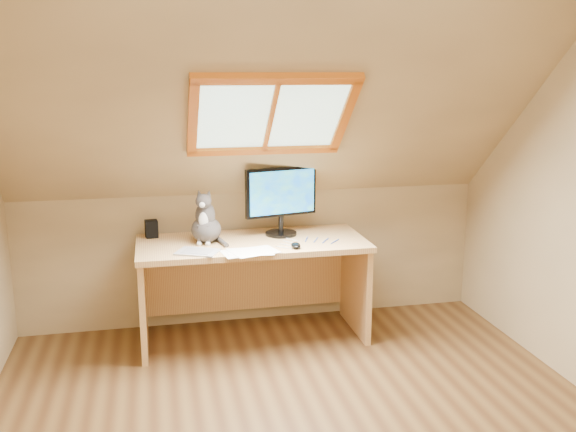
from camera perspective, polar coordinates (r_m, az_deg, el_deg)
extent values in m
cube|color=tan|center=(1.55, 18.72, -14.90)|extent=(3.50, 0.02, 2.40)
cube|color=tan|center=(4.93, -3.00, -3.62)|extent=(3.50, 0.02, 1.00)
cube|color=tan|center=(3.96, -1.38, 10.00)|extent=(3.50, 1.56, 1.41)
cube|color=#B2E0CC|center=(4.04, -1.58, 9.06)|extent=(0.90, 0.53, 0.48)
cube|color=#C25E12|center=(4.04, -1.58, 9.06)|extent=(1.02, 0.64, 0.59)
cube|color=#E1B66B|center=(4.51, -3.21, -2.46)|extent=(1.59, 0.70, 0.04)
cube|color=#E1B66B|center=(4.57, -12.77, -7.35)|extent=(0.04, 0.63, 0.69)
cube|color=#E1B66B|center=(4.79, 6.01, -6.13)|extent=(0.04, 0.63, 0.69)
cube|color=#E1B66B|center=(4.91, -3.74, -5.58)|extent=(1.49, 0.03, 0.48)
cylinder|color=black|center=(4.65, -0.62, -1.57)|extent=(0.23, 0.23, 0.02)
cylinder|color=black|center=(4.63, -0.62, -0.70)|extent=(0.04, 0.04, 0.12)
cube|color=black|center=(4.58, -0.63, 2.17)|extent=(0.53, 0.16, 0.35)
cube|color=#0025BA|center=(4.56, -0.49, 2.11)|extent=(0.48, 0.12, 0.31)
ellipsoid|color=#4B4542|center=(4.48, -7.29, -1.19)|extent=(0.27, 0.30, 0.18)
ellipsoid|color=#4B4542|center=(4.44, -7.37, 0.06)|extent=(0.17, 0.17, 0.19)
ellipsoid|color=silver|center=(4.39, -7.52, -0.37)|extent=(0.07, 0.05, 0.11)
ellipsoid|color=#4B4542|center=(4.38, -7.52, 1.32)|extent=(0.13, 0.12, 0.10)
sphere|color=silver|center=(4.34, -7.64, 0.98)|extent=(0.04, 0.04, 0.04)
cone|color=#4B4542|center=(4.40, -7.92, 2.01)|extent=(0.06, 0.06, 0.06)
cone|color=#4B4542|center=(4.38, -7.06, 2.00)|extent=(0.06, 0.06, 0.06)
cube|color=black|center=(4.68, -12.04, -1.12)|extent=(0.10, 0.10, 0.12)
cube|color=#B2B2B7|center=(4.25, -8.04, -3.18)|extent=(0.32, 0.28, 0.01)
ellipsoid|color=black|center=(4.31, 0.70, -2.63)|extent=(0.07, 0.12, 0.04)
cube|color=white|center=(4.24, -3.77, -3.17)|extent=(0.33, 0.27, 0.00)
cube|color=white|center=(4.24, -3.77, -3.15)|extent=(0.32, 0.24, 0.00)
cube|color=white|center=(4.24, -3.77, -3.13)|extent=(0.35, 0.30, 0.00)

